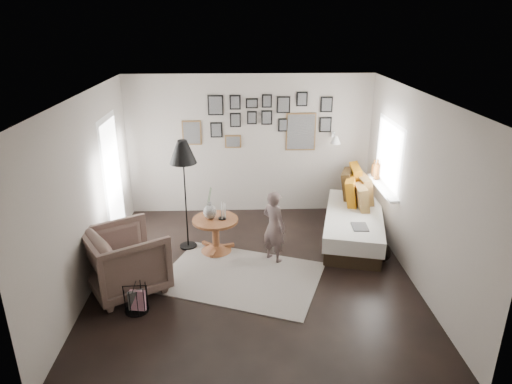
{
  "coord_description": "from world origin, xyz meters",
  "views": [
    {
      "loc": [
        -0.2,
        -5.8,
        3.53
      ],
      "look_at": [
        0.05,
        0.5,
        1.1
      ],
      "focal_mm": 32.0,
      "sensor_mm": 36.0,
      "label": 1
    }
  ],
  "objects_px": {
    "daybed": "(352,219)",
    "child": "(274,227)",
    "vase": "(210,209)",
    "armchair": "(126,260)",
    "magazine_basket": "(136,299)",
    "demijohn_large": "(358,248)",
    "pedestal_table": "(216,236)",
    "floor_lamp": "(183,156)",
    "demijohn_small": "(382,252)"
  },
  "relations": [
    {
      "from": "magazine_basket",
      "to": "demijohn_large",
      "type": "distance_m",
      "value": 3.4
    },
    {
      "from": "child",
      "to": "floor_lamp",
      "type": "bearing_deg",
      "value": 25.97
    },
    {
      "from": "demijohn_small",
      "to": "pedestal_table",
      "type": "bearing_deg",
      "value": 170.66
    },
    {
      "from": "pedestal_table",
      "to": "child",
      "type": "height_order",
      "value": "child"
    },
    {
      "from": "demijohn_large",
      "to": "demijohn_small",
      "type": "height_order",
      "value": "demijohn_large"
    },
    {
      "from": "vase",
      "to": "floor_lamp",
      "type": "xyz_separation_m",
      "value": [
        -0.39,
        0.15,
        0.82
      ]
    },
    {
      "from": "armchair",
      "to": "floor_lamp",
      "type": "height_order",
      "value": "floor_lamp"
    },
    {
      "from": "armchair",
      "to": "magazine_basket",
      "type": "height_order",
      "value": "armchair"
    },
    {
      "from": "daybed",
      "to": "demijohn_large",
      "type": "bearing_deg",
      "value": -82.41
    },
    {
      "from": "daybed",
      "to": "magazine_basket",
      "type": "relative_size",
      "value": 6.2
    },
    {
      "from": "demijohn_large",
      "to": "child",
      "type": "distance_m",
      "value": 1.37
    },
    {
      "from": "demijohn_large",
      "to": "child",
      "type": "bearing_deg",
      "value": -179.5
    },
    {
      "from": "vase",
      "to": "daybed",
      "type": "height_order",
      "value": "vase"
    },
    {
      "from": "floor_lamp",
      "to": "demijohn_large",
      "type": "xyz_separation_m",
      "value": [
        2.68,
        -0.47,
        -1.37
      ]
    },
    {
      "from": "floor_lamp",
      "to": "vase",
      "type": "bearing_deg",
      "value": -21.15
    },
    {
      "from": "armchair",
      "to": "magazine_basket",
      "type": "distance_m",
      "value": 0.62
    },
    {
      "from": "pedestal_table",
      "to": "armchair",
      "type": "relative_size",
      "value": 0.73
    },
    {
      "from": "demijohn_large",
      "to": "demijohn_small",
      "type": "distance_m",
      "value": 0.37
    },
    {
      "from": "pedestal_table",
      "to": "demijohn_large",
      "type": "distance_m",
      "value": 2.24
    },
    {
      "from": "magazine_basket",
      "to": "child",
      "type": "xyz_separation_m",
      "value": [
        1.85,
        1.24,
        0.39
      ]
    },
    {
      "from": "daybed",
      "to": "demijohn_small",
      "type": "bearing_deg",
      "value": -59.0
    },
    {
      "from": "armchair",
      "to": "demijohn_small",
      "type": "distance_m",
      "value": 3.79
    },
    {
      "from": "pedestal_table",
      "to": "floor_lamp",
      "type": "height_order",
      "value": "floor_lamp"
    },
    {
      "from": "pedestal_table",
      "to": "vase",
      "type": "height_order",
      "value": "vase"
    },
    {
      "from": "daybed",
      "to": "floor_lamp",
      "type": "distance_m",
      "value": 3.03
    },
    {
      "from": "armchair",
      "to": "pedestal_table",
      "type": "bearing_deg",
      "value": -80.35
    },
    {
      "from": "pedestal_table",
      "to": "child",
      "type": "xyz_separation_m",
      "value": [
        0.9,
        -0.31,
        0.31
      ]
    },
    {
      "from": "magazine_basket",
      "to": "demijohn_small",
      "type": "height_order",
      "value": "demijohn_small"
    },
    {
      "from": "demijohn_small",
      "to": "child",
      "type": "distance_m",
      "value": 1.72
    },
    {
      "from": "daybed",
      "to": "child",
      "type": "height_order",
      "value": "child"
    },
    {
      "from": "vase",
      "to": "demijohn_small",
      "type": "relative_size",
      "value": 1.25
    },
    {
      "from": "demijohn_small",
      "to": "demijohn_large",
      "type": "bearing_deg",
      "value": 161.08
    },
    {
      "from": "vase",
      "to": "armchair",
      "type": "distance_m",
      "value": 1.54
    },
    {
      "from": "magazine_basket",
      "to": "demijohn_small",
      "type": "bearing_deg",
      "value": 17.85
    },
    {
      "from": "armchair",
      "to": "magazine_basket",
      "type": "relative_size",
      "value": 2.7
    },
    {
      "from": "daybed",
      "to": "floor_lamp",
      "type": "xyz_separation_m",
      "value": [
        -2.76,
        -0.28,
        1.22
      ]
    },
    {
      "from": "armchair",
      "to": "floor_lamp",
      "type": "relative_size",
      "value": 0.55
    },
    {
      "from": "demijohn_small",
      "to": "armchair",
      "type": "bearing_deg",
      "value": -170.63
    },
    {
      "from": "floor_lamp",
      "to": "magazine_basket",
      "type": "relative_size",
      "value": 4.91
    },
    {
      "from": "floor_lamp",
      "to": "child",
      "type": "bearing_deg",
      "value": -19.42
    },
    {
      "from": "floor_lamp",
      "to": "child",
      "type": "xyz_separation_m",
      "value": [
        1.37,
        -0.48,
        -0.98
      ]
    },
    {
      "from": "vase",
      "to": "demijohn_small",
      "type": "height_order",
      "value": "vase"
    },
    {
      "from": "magazine_basket",
      "to": "child",
      "type": "bearing_deg",
      "value": 33.8
    },
    {
      "from": "vase",
      "to": "daybed",
      "type": "relative_size",
      "value": 0.23
    },
    {
      "from": "floor_lamp",
      "to": "demijohn_small",
      "type": "height_order",
      "value": "floor_lamp"
    },
    {
      "from": "pedestal_table",
      "to": "demijohn_large",
      "type": "height_order",
      "value": "pedestal_table"
    },
    {
      "from": "vase",
      "to": "child",
      "type": "distance_m",
      "value": 1.05
    },
    {
      "from": "demijohn_large",
      "to": "child",
      "type": "height_order",
      "value": "child"
    },
    {
      "from": "armchair",
      "to": "demijohn_large",
      "type": "distance_m",
      "value": 3.47
    },
    {
      "from": "child",
      "to": "daybed",
      "type": "bearing_deg",
      "value": -106.03
    }
  ]
}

